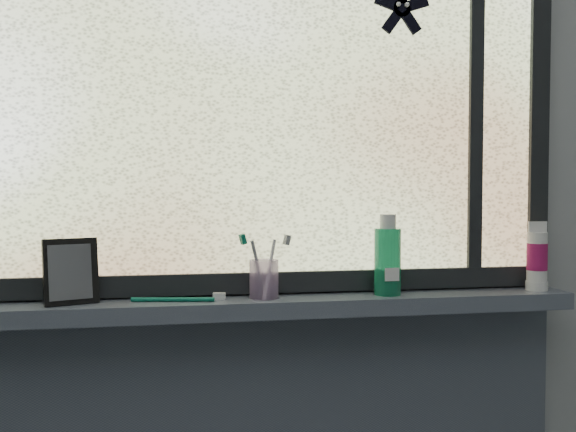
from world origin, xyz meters
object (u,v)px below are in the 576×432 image
at_px(mouthwash_bottle, 388,255).
at_px(cream_tube, 537,254).
at_px(toothbrush_cup, 264,279).
at_px(vanity_mirror, 71,271).

xyz_separation_m(mouthwash_bottle, cream_tube, (0.40, 0.00, -0.00)).
bearing_deg(cream_tube, mouthwash_bottle, -179.77).
bearing_deg(cream_tube, toothbrush_cup, 179.62).
relative_size(vanity_mirror, toothbrush_cup, 1.63).
distance_m(vanity_mirror, mouthwash_bottle, 0.73).
relative_size(vanity_mirror, cream_tube, 1.18).
xyz_separation_m(toothbrush_cup, mouthwash_bottle, (0.30, -0.01, 0.05)).
distance_m(vanity_mirror, toothbrush_cup, 0.43).
bearing_deg(toothbrush_cup, cream_tube, -0.38).
height_order(vanity_mirror, cream_tube, cream_tube).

